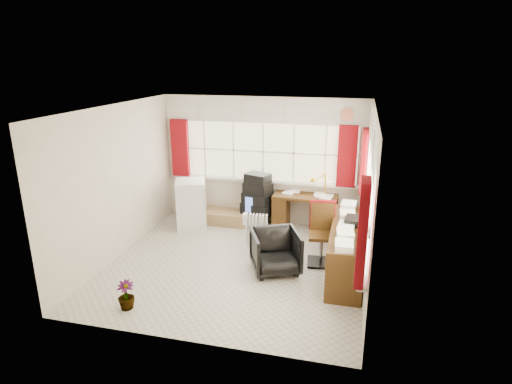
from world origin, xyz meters
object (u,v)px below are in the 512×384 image
task_chair (322,230)px  tv_bench (233,218)px  desk_lamp (326,180)px  radiator (257,232)px  desk (305,210)px  mini_fridge (191,204)px  crt_tv (258,202)px  office_chair (275,252)px  credenza (347,248)px

task_chair → tv_bench: size_ratio=0.72×
desk_lamp → radiator: 1.68m
desk → desk_lamp: size_ratio=2.84×
desk → mini_fridge: mini_fridge is taller
desk_lamp → radiator: bearing=-136.6°
desk → desk_lamp: (0.36, 0.07, 0.61)m
desk → mini_fridge: 2.21m
desk_lamp → crt_tv: desk_lamp is taller
radiator → crt_tv: crt_tv is taller
office_chair → credenza: size_ratio=0.36×
desk → credenza: (0.85, -1.60, 0.01)m
radiator → tv_bench: 1.12m
desk_lamp → mini_fridge: size_ratio=0.45×
credenza → office_chair: bearing=-167.2°
task_chair → tv_bench: 2.27m
task_chair → office_chair: size_ratio=1.39×
mini_fridge → desk_lamp: bearing=11.7°
radiator → desk: bearing=52.6°
task_chair → office_chair: 0.87m
office_chair → tv_bench: office_chair is taller
radiator → office_chair: bearing=-59.8°
desk → radiator: bearing=-127.4°
task_chair → desk_lamp: bearing=93.4°
desk_lamp → office_chair: bearing=-106.6°
office_chair → crt_tv: (-0.71, 1.84, 0.14)m
tv_bench → desk_lamp: bearing=4.8°
task_chair → tv_bench: (-1.86, 1.23, -0.41)m
crt_tv → desk_lamp: bearing=3.3°
task_chair → mini_fridge: bearing=161.7°
desk → task_chair: size_ratio=1.21×
tv_bench → mini_fridge: (-0.74, -0.37, 0.35)m
office_chair → radiator: 1.03m
credenza → task_chair: bearing=145.3°
task_chair → mini_fridge: size_ratio=1.07×
desk → credenza: bearing=-61.9°
desk → office_chair: desk is taller
tv_bench → mini_fridge: 0.90m
credenza → tv_bench: 2.75m
crt_tv → mini_fridge: 1.31m
crt_tv → tv_bench: bearing=-171.3°
desk_lamp → credenza: size_ratio=0.21×
desk → crt_tv: size_ratio=2.29×
desk → task_chair: (0.44, -1.31, 0.15)m
office_chair → crt_tv: 1.98m
mini_fridge → task_chair: bearing=-18.3°
desk → credenza: 1.81m
tv_bench → mini_fridge: mini_fridge is taller
credenza → tv_bench: bearing=146.3°
desk → crt_tv: (-0.93, -0.00, 0.09)m
credenza → desk_lamp: bearing=106.6°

